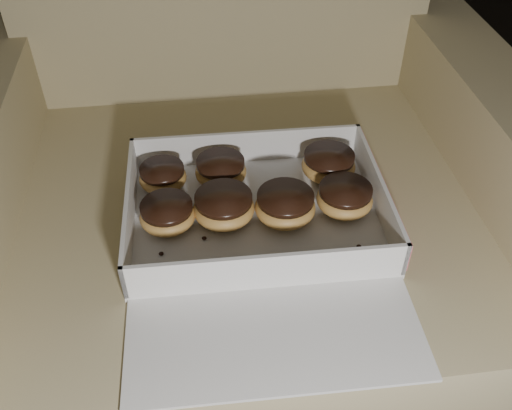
{
  "coord_description": "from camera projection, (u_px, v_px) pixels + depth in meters",
  "views": [
    {
      "loc": [
        -0.63,
        -0.52,
        1.03
      ],
      "look_at": [
        -0.55,
        0.11,
        0.47
      ],
      "focal_mm": 40.0,
      "sensor_mm": 36.0,
      "label": 1
    }
  ],
  "objects": [
    {
      "name": "donut_g",
      "position": [
        167.0,
        214.0,
        0.82
      ],
      "size": [
        0.08,
        0.08,
        0.04
      ],
      "color": "gold",
      "rests_on": "bakery_box"
    },
    {
      "name": "donut_f",
      "position": [
        221.0,
        170.0,
        0.9
      ],
      "size": [
        0.08,
        0.08,
        0.04
      ],
      "color": "gold",
      "rests_on": "bakery_box"
    },
    {
      "name": "crumb_a",
      "position": [
        204.0,
        238.0,
        0.81
      ],
      "size": [
        0.01,
        0.01,
        0.0
      ],
      "primitive_type": "ellipsoid",
      "color": "black",
      "rests_on": "bakery_box"
    },
    {
      "name": "crumb_b",
      "position": [
        359.0,
        246.0,
        0.8
      ],
      "size": [
        0.01,
        0.01,
        0.0
      ],
      "primitive_type": "ellipsoid",
      "color": "black",
      "rests_on": "bakery_box"
    },
    {
      "name": "donut_e",
      "position": [
        345.0,
        198.0,
        0.85
      ],
      "size": [
        0.08,
        0.08,
        0.04
      ],
      "color": "gold",
      "rests_on": "bakery_box"
    },
    {
      "name": "armchair",
      "position": [
        242.0,
        222.0,
        1.04
      ],
      "size": [
        0.94,
        0.8,
        0.98
      ],
      "color": "tan",
      "rests_on": "floor"
    },
    {
      "name": "donut_d",
      "position": [
        224.0,
        207.0,
        0.83
      ],
      "size": [
        0.09,
        0.09,
        0.05
      ],
      "color": "gold",
      "rests_on": "bakery_box"
    },
    {
      "name": "donut_c",
      "position": [
        329.0,
        164.0,
        0.91
      ],
      "size": [
        0.09,
        0.09,
        0.04
      ],
      "color": "gold",
      "rests_on": "bakery_box"
    },
    {
      "name": "crumb_d",
      "position": [
        161.0,
        254.0,
        0.79
      ],
      "size": [
        0.01,
        0.01,
        0.0
      ],
      "primitive_type": "ellipsoid",
      "color": "black",
      "rests_on": "bakery_box"
    },
    {
      "name": "donut_a",
      "position": [
        285.0,
        206.0,
        0.83
      ],
      "size": [
        0.09,
        0.09,
        0.04
      ],
      "color": "gold",
      "rests_on": "bakery_box"
    },
    {
      "name": "bakery_box",
      "position": [
        261.0,
        231.0,
        0.82
      ],
      "size": [
        0.38,
        0.44,
        0.06
      ],
      "rotation": [
        0.0,
        0.0,
        -0.02
      ],
      "color": "silver",
      "rests_on": "armchair"
    },
    {
      "name": "crumb_c",
      "position": [
        322.0,
        260.0,
        0.78
      ],
      "size": [
        0.01,
        0.01,
        0.0
      ],
      "primitive_type": "ellipsoid",
      "color": "black",
      "rests_on": "bakery_box"
    },
    {
      "name": "donut_b",
      "position": [
        163.0,
        176.0,
        0.89
      ],
      "size": [
        0.07,
        0.07,
        0.04
      ],
      "color": "gold",
      "rests_on": "bakery_box"
    }
  ]
}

